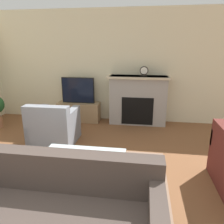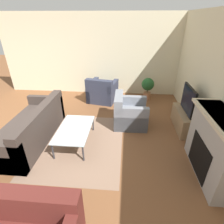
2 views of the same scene
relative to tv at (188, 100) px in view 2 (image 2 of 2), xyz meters
The scene contains 12 objects.
ground_plane 4.52m from the tv, 80.58° to the right, with size 20.00×20.00×0.00m, color brown.
wall_back 0.97m from the tv, 22.63° to the left, with size 8.97×0.06×2.70m.
wall_left 3.13m from the tv, 138.05° to the right, with size 0.06×7.66×2.70m.
area_rug 2.72m from the tv, 71.59° to the right, with size 2.36×1.89×0.00m.
fireplace 1.49m from the tv, ahead, with size 1.46×0.50×1.17m.
tv_stand 0.55m from the tv, 90.00° to the left, with size 1.05×0.38×0.48m.
tv is the anchor object (origin of this frame).
couch_sectional 3.71m from the tv, 77.90° to the right, with size 2.15×0.92×0.82m.
armchair_by_window 2.78m from the tv, 123.83° to the right, with size 1.03×1.03×0.82m.
armchair_accent 1.46m from the tv, 93.58° to the right, with size 0.83×0.84×0.82m.
coffee_table 2.73m from the tv, 72.22° to the right, with size 1.16×0.69×0.39m.
potted_plant 1.94m from the tv, 156.83° to the right, with size 0.42×0.42×0.75m.
Camera 2 is at (3.18, 2.90, 2.50)m, focal length 28.00 mm.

